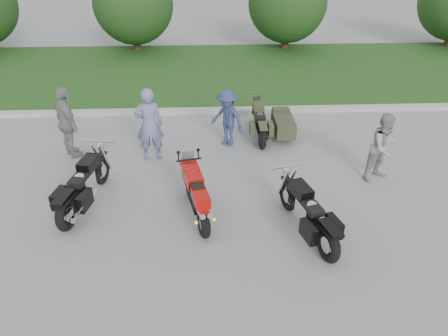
{
  "coord_description": "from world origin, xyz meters",
  "views": [
    {
      "loc": [
        0.17,
        -7.36,
        5.65
      ],
      "look_at": [
        0.54,
        0.99,
        0.8
      ],
      "focal_mm": 35.0,
      "sensor_mm": 36.0,
      "label": 1
    }
  ],
  "objects_px": {
    "cruiser_left": "(83,188)",
    "person_stripe": "(149,125)",
    "cruiser_right": "(310,216)",
    "person_denim": "(227,118)",
    "cruiser_sidecar": "(273,124)",
    "person_back": "(67,123)",
    "person_grey": "(384,147)",
    "sportbike_red": "(196,194)"
  },
  "relations": [
    {
      "from": "person_grey",
      "to": "cruiser_left",
      "type": "bearing_deg",
      "value": 159.84
    },
    {
      "from": "cruiser_left",
      "to": "person_back",
      "type": "xyz_separation_m",
      "value": [
        -0.89,
        2.42,
        0.47
      ]
    },
    {
      "from": "sportbike_red",
      "to": "person_grey",
      "type": "bearing_deg",
      "value": 4.86
    },
    {
      "from": "cruiser_right",
      "to": "person_denim",
      "type": "distance_m",
      "value": 4.37
    },
    {
      "from": "person_grey",
      "to": "person_back",
      "type": "xyz_separation_m",
      "value": [
        -7.85,
        1.5,
        0.12
      ]
    },
    {
      "from": "sportbike_red",
      "to": "person_stripe",
      "type": "height_order",
      "value": "person_stripe"
    },
    {
      "from": "person_denim",
      "to": "person_stripe",
      "type": "bearing_deg",
      "value": -119.77
    },
    {
      "from": "cruiser_left",
      "to": "cruiser_sidecar",
      "type": "xyz_separation_m",
      "value": [
        4.67,
        3.33,
        -0.09
      ]
    },
    {
      "from": "person_grey",
      "to": "person_back",
      "type": "bearing_deg",
      "value": 141.46
    },
    {
      "from": "person_stripe",
      "to": "person_back",
      "type": "distance_m",
      "value": 2.16
    },
    {
      "from": "cruiser_sidecar",
      "to": "person_back",
      "type": "height_order",
      "value": "person_back"
    },
    {
      "from": "sportbike_red",
      "to": "cruiser_left",
      "type": "height_order",
      "value": "sportbike_red"
    },
    {
      "from": "person_denim",
      "to": "person_grey",
      "type": "bearing_deg",
      "value": 12.88
    },
    {
      "from": "person_stripe",
      "to": "person_back",
      "type": "bearing_deg",
      "value": -12.98
    },
    {
      "from": "cruiser_left",
      "to": "person_grey",
      "type": "distance_m",
      "value": 7.02
    },
    {
      "from": "cruiser_right",
      "to": "cruiser_sidecar",
      "type": "height_order",
      "value": "cruiser_right"
    },
    {
      "from": "cruiser_right",
      "to": "person_back",
      "type": "bearing_deg",
      "value": 131.53
    },
    {
      "from": "cruiser_right",
      "to": "person_grey",
      "type": "xyz_separation_m",
      "value": [
        2.21,
        2.13,
        0.37
      ]
    },
    {
      "from": "person_grey",
      "to": "person_back",
      "type": "height_order",
      "value": "person_back"
    },
    {
      "from": "cruiser_sidecar",
      "to": "person_grey",
      "type": "relative_size",
      "value": 1.34
    },
    {
      "from": "person_stripe",
      "to": "person_grey",
      "type": "height_order",
      "value": "person_stripe"
    },
    {
      "from": "cruiser_right",
      "to": "person_denim",
      "type": "xyz_separation_m",
      "value": [
        -1.44,
        4.11,
        0.33
      ]
    },
    {
      "from": "cruiser_sidecar",
      "to": "person_back",
      "type": "xyz_separation_m",
      "value": [
        -5.57,
        -0.91,
        0.56
      ]
    },
    {
      "from": "sportbike_red",
      "to": "cruiser_left",
      "type": "relative_size",
      "value": 0.81
    },
    {
      "from": "sportbike_red",
      "to": "person_back",
      "type": "relative_size",
      "value": 1.05
    },
    {
      "from": "cruiser_sidecar",
      "to": "person_denim",
      "type": "xyz_separation_m",
      "value": [
        -1.37,
        -0.44,
        0.4
      ]
    },
    {
      "from": "person_grey",
      "to": "person_denim",
      "type": "xyz_separation_m",
      "value": [
        -3.65,
        1.98,
        -0.04
      ]
    },
    {
      "from": "person_back",
      "to": "cruiser_left",
      "type": "bearing_deg",
      "value": 163.36
    },
    {
      "from": "person_grey",
      "to": "person_back",
      "type": "distance_m",
      "value": 7.99
    },
    {
      "from": "person_denim",
      "to": "person_back",
      "type": "relative_size",
      "value": 0.84
    },
    {
      "from": "cruiser_sidecar",
      "to": "person_stripe",
      "type": "xyz_separation_m",
      "value": [
        -3.41,
        -1.14,
        0.57
      ]
    },
    {
      "from": "person_grey",
      "to": "person_denim",
      "type": "relative_size",
      "value": 1.05
    },
    {
      "from": "cruiser_left",
      "to": "cruiser_sidecar",
      "type": "distance_m",
      "value": 5.74
    },
    {
      "from": "cruiser_right",
      "to": "cruiser_sidecar",
      "type": "distance_m",
      "value": 4.55
    },
    {
      "from": "cruiser_left",
      "to": "person_stripe",
      "type": "height_order",
      "value": "person_stripe"
    },
    {
      "from": "cruiser_right",
      "to": "person_back",
      "type": "height_order",
      "value": "person_back"
    },
    {
      "from": "person_stripe",
      "to": "person_grey",
      "type": "xyz_separation_m",
      "value": [
        5.7,
        -1.28,
        -0.13
      ]
    },
    {
      "from": "sportbike_red",
      "to": "person_stripe",
      "type": "relative_size",
      "value": 1.04
    },
    {
      "from": "cruiser_right",
      "to": "person_stripe",
      "type": "bearing_deg",
      "value": 119.96
    },
    {
      "from": "cruiser_sidecar",
      "to": "person_back",
      "type": "bearing_deg",
      "value": -170.53
    },
    {
      "from": "person_back",
      "to": "person_stripe",
      "type": "bearing_deg",
      "value": -132.86
    },
    {
      "from": "person_stripe",
      "to": "cruiser_right",
      "type": "bearing_deg",
      "value": 128.58
    }
  ]
}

